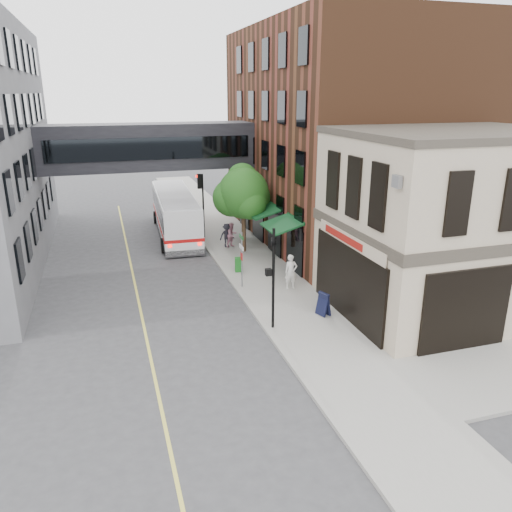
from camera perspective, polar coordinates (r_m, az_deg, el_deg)
ground at (r=20.44m, az=2.70°, el=-11.02°), size 120.00×120.00×0.00m
sidewalk_main at (r=33.31m, az=-2.19°, el=0.92°), size 4.00×60.00×0.15m
corner_building at (r=24.77m, az=21.17°, el=3.51°), size 10.19×8.12×8.45m
brick_building at (r=35.73m, az=10.02°, el=13.16°), size 13.76×18.00×14.00m
skyway_bridge at (r=35.06m, az=-12.18°, el=12.14°), size 14.00×3.18×3.00m
traffic_signal_near at (r=21.04m, az=1.93°, el=-1.21°), size 0.44×0.22×4.60m
traffic_signal_far at (r=34.98m, az=-6.32°, el=7.18°), size 0.53×0.28×4.50m
street_sign_pole at (r=25.91m, az=-1.65°, el=0.13°), size 0.08×0.75×3.00m
street_tree at (r=31.69m, az=-1.56°, el=7.19°), size 3.80×3.20×5.60m
lane_marking at (r=28.57m, az=-13.75°, el=-2.76°), size 0.12×40.00×0.01m
bus at (r=36.73m, az=-9.22°, el=4.99°), size 3.18×11.46×3.05m
pedestrian_a at (r=26.07m, az=4.02°, el=-1.81°), size 0.70×0.49×1.83m
pedestrian_b at (r=33.12m, az=-2.76°, el=2.44°), size 1.01×0.95×1.66m
pedestrian_c at (r=33.13m, az=-3.35°, el=2.38°), size 1.11×0.75×1.59m
newspaper_box at (r=28.64m, az=-2.00°, el=-0.98°), size 0.47×0.43×0.82m
sandwich_board at (r=23.29m, az=7.72°, el=-5.44°), size 0.58×0.71×1.09m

